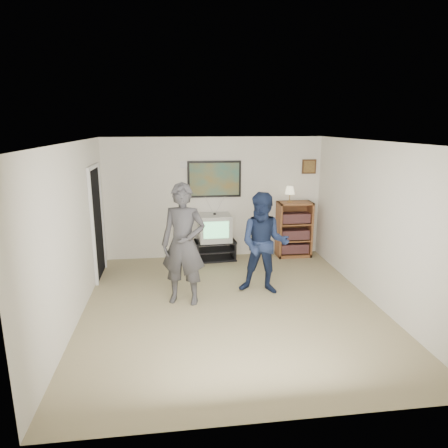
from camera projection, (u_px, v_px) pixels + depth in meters
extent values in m
cube|color=#887B56|center=(232.00, 306.00, 6.18)|extent=(4.50, 5.00, 0.01)
cube|color=white|center=(233.00, 142.00, 5.57)|extent=(4.50, 5.00, 0.01)
cube|color=silver|center=(214.00, 198.00, 8.28)|extent=(4.50, 0.01, 2.50)
cube|color=silver|center=(74.00, 234.00, 5.60)|extent=(0.01, 5.00, 2.50)
cube|color=silver|center=(376.00, 224.00, 6.16)|extent=(0.01, 5.00, 2.50)
cube|color=black|center=(215.00, 241.00, 8.23)|extent=(0.87, 0.52, 0.04)
cube|color=black|center=(215.00, 259.00, 8.32)|extent=(0.87, 0.52, 0.04)
cube|color=black|center=(196.00, 251.00, 8.23)|extent=(0.07, 0.45, 0.42)
cube|color=black|center=(233.00, 249.00, 8.32)|extent=(0.07, 0.45, 0.42)
imported|color=#363538|center=(183.00, 244.00, 6.12)|extent=(0.79, 0.63, 1.90)
imported|color=#172240|center=(264.00, 244.00, 6.52)|extent=(0.98, 0.86, 1.69)
cube|color=white|center=(184.00, 219.00, 6.24)|extent=(0.07, 0.11, 0.03)
cube|color=white|center=(264.00, 226.00, 6.64)|extent=(0.07, 0.13, 0.04)
cube|color=black|center=(214.00, 179.00, 8.16)|extent=(1.10, 0.03, 0.75)
cube|color=white|center=(187.00, 165.00, 8.03)|extent=(0.28, 0.02, 0.14)
cube|color=black|center=(309.00, 167.00, 8.36)|extent=(0.30, 0.03, 0.30)
cube|color=black|center=(97.00, 224.00, 7.20)|extent=(0.03, 0.85, 2.00)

